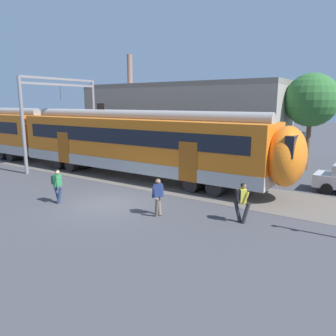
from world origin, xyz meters
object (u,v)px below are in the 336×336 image
at_px(pedestrian_green, 57,183).
at_px(pedestrian_navy, 158,193).
at_px(pedestrian_yellow, 242,199).
at_px(commuter_train, 49,135).

relative_size(pedestrian_green, pedestrian_navy, 1.00).
xyz_separation_m(pedestrian_green, pedestrian_yellow, (8.35, 2.43, 0.00)).
distance_m(pedestrian_green, pedestrian_navy, 5.21).
xyz_separation_m(commuter_train, pedestrian_green, (9.04, -6.32, -1.26)).
bearing_deg(pedestrian_green, commuter_train, 145.05).
relative_size(commuter_train, pedestrian_green, 22.83).
bearing_deg(pedestrian_yellow, pedestrian_navy, -159.85).
height_order(pedestrian_green, pedestrian_yellow, same).
xyz_separation_m(commuter_train, pedestrian_navy, (14.10, -5.10, -1.26)).
distance_m(commuter_train, pedestrian_navy, 15.05).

